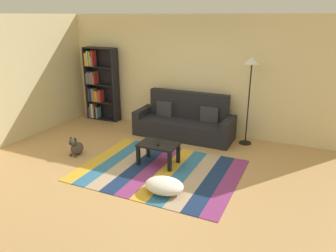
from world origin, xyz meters
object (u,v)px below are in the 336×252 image
Objects in this scene: standing_lamp at (251,72)px; coffee_table at (158,148)px; tv_remote at (158,144)px; bookshelf at (98,86)px; couch at (185,122)px; pouf at (164,186)px; dog at (76,147)px.

coffee_table is at bearing -126.67° from standing_lamp.
standing_lamp is at bearing 53.33° from coffee_table.
bookshelf is at bearing 123.50° from tv_remote.
bookshelf is (-2.58, 0.28, 0.57)m from couch.
bookshelf is 4.02m from standing_lamp.
standing_lamp is (1.28, 1.72, 1.23)m from coffee_table.
pouf is 2.30m from dog.
bookshelf is 4.77× the size of dog.
bookshelf reaches higher than pouf.
pouf is 4.26× the size of tv_remote.
standing_lamp is (0.74, 2.60, 1.44)m from pouf.
dog is (-1.69, -0.31, -0.17)m from coffee_table.
bookshelf is 3.33m from coffee_table.
couch is 1.60m from coffee_table.
coffee_table reaches higher than pouf.
couch is at bearing 73.11° from tv_remote.
dog is 1.74m from tv_remote.
standing_lamp is 12.50× the size of tv_remote.
bookshelf is 2.97× the size of pouf.
pouf is at bearing -58.71° from coffee_table.
pouf is 1.61× the size of dog.
standing_lamp is 2.44m from tv_remote.
bookshelf is 2.52m from dog.
tv_remote is (1.70, 0.28, 0.26)m from dog.
pouf is 0.34× the size of standing_lamp.
couch is 1.21× the size of standing_lamp.
pouf is at bearing -14.66° from dog.
couch is at bearing -6.29° from bookshelf.
standing_lamp is (2.97, 2.02, 1.41)m from dog.
coffee_table is at bearing 95.58° from tv_remote.
pouf is at bearing -40.66° from bookshelf.
bookshelf is at bearing 114.53° from dog.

